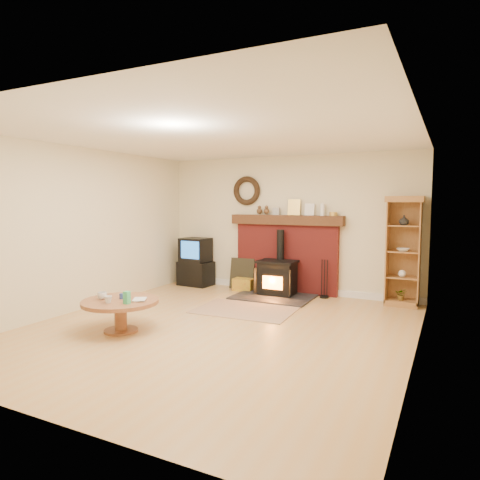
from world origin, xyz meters
The scene contains 11 objects.
ground centered at (0.00, 0.00, 0.00)m, with size 5.50×5.50×0.00m, color tan.
room_shell centered at (-0.02, 0.09, 1.72)m, with size 5.02×5.52×2.61m.
chimney_breast centered at (0.00, 2.67, 0.80)m, with size 2.20×0.22×1.78m.
wood_stove centered at (-0.03, 2.27, 0.31)m, with size 1.40×1.00×1.22m.
area_rug centered at (-0.10, 1.06, 0.01)m, with size 1.55×1.06×0.01m, color brown.
tv_unit centered at (-1.91, 2.47, 0.47)m, with size 0.70×0.52×0.98m.
curio_cabinet centered at (2.11, 2.55, 0.92)m, with size 0.59×0.42×1.83m.
firelog_box centered at (-0.78, 2.40, 0.12)m, with size 0.39×0.24×0.24m, color gold.
leaning_painting centered at (-0.88, 2.55, 0.31)m, with size 0.51×0.03×0.62m, color black.
fire_tools centered at (0.80, 2.50, 0.13)m, with size 0.16×0.16×0.70m.
coffee_table centered at (-1.11, -0.68, 0.35)m, with size 1.02×1.02×0.59m.
Camera 1 is at (2.82, -4.98, 1.75)m, focal length 32.00 mm.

